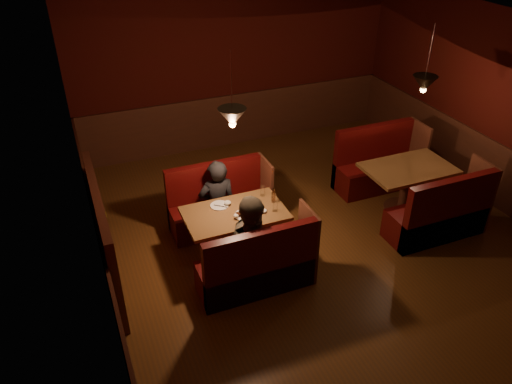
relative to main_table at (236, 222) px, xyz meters
name	(u,v)px	position (x,y,z in m)	size (l,w,h in m)	color
room	(308,181)	(0.97, -0.15, 0.50)	(6.02, 7.02, 2.92)	brown
main_table	(236,222)	(0.00, 0.00, 0.00)	(1.33, 0.81, 0.93)	brown
main_bench_far	(220,207)	(0.01, 0.75, -0.23)	(1.46, 0.52, 1.00)	#460509
main_bench_near	(259,270)	(0.01, -0.76, -0.23)	(1.46, 0.52, 1.00)	#460509
second_table	(407,178)	(2.80, 0.09, 0.01)	(1.33, 0.85, 0.75)	brown
second_bench_far	(377,167)	(2.83, 0.88, -0.22)	(1.47, 0.55, 1.05)	#460509
second_bench_near	(440,217)	(2.83, -0.71, -0.22)	(1.47, 0.55, 1.05)	#460509
diner_a	(217,186)	(-0.05, 0.65, 0.20)	(0.55, 0.36, 1.50)	black
diner_b	(254,230)	(0.03, -0.57, 0.25)	(0.77, 0.60, 1.59)	#42392C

